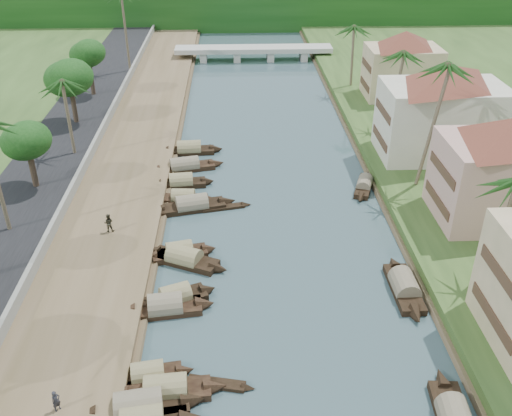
{
  "coord_description": "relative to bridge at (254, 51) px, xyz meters",
  "views": [
    {
      "loc": [
        -3.89,
        -30.41,
        28.29
      ],
      "look_at": [
        -1.97,
        15.09,
        2.0
      ],
      "focal_mm": 40.0,
      "sensor_mm": 36.0,
      "label": 1
    }
  ],
  "objects": [
    {
      "name": "ground",
      "position": [
        -0.0,
        -72.0,
        -1.72
      ],
      "size": [
        220.0,
        220.0,
        0.0
      ],
      "primitive_type": "plane",
      "color": "#384F54",
      "rests_on": "ground"
    },
    {
      "name": "left_bank",
      "position": [
        -16.0,
        -52.0,
        -1.32
      ],
      "size": [
        10.0,
        180.0,
        0.8
      ],
      "primitive_type": "cube",
      "color": "brown",
      "rests_on": "ground"
    },
    {
      "name": "right_bank",
      "position": [
        19.0,
        -52.0,
        -1.12
      ],
      "size": [
        16.0,
        180.0,
        1.2
      ],
      "primitive_type": "cube",
      "color": "#2B451B",
      "rests_on": "ground"
    },
    {
      "name": "road",
      "position": [
        -24.5,
        -52.0,
        -1.02
      ],
      "size": [
        8.0,
        180.0,
        1.4
      ],
      "primitive_type": "cube",
      "color": "black",
      "rests_on": "ground"
    },
    {
      "name": "retaining_wall",
      "position": [
        -20.2,
        -52.0,
        -0.37
      ],
      "size": [
        0.4,
        180.0,
        1.1
      ],
      "primitive_type": "cube",
      "color": "gray",
      "rests_on": "left_bank"
    },
    {
      "name": "treeline",
      "position": [
        -0.0,
        28.0,
        2.28
      ],
      "size": [
        120.0,
        14.0,
        8.0
      ],
      "color": "#123C10",
      "rests_on": "ground"
    },
    {
      "name": "bridge",
      "position": [
        0.0,
        0.0,
        0.0
      ],
      "size": [
        28.0,
        4.0,
        2.4
      ],
      "color": "#AEADA2",
      "rests_on": "ground"
    },
    {
      "name": "building_mid",
      "position": [
        19.99,
        -58.0,
        4.41
      ],
      "size": [
        14.11,
        14.11,
        9.7
      ],
      "color": "tan",
      "rests_on": "right_bank"
    },
    {
      "name": "building_far",
      "position": [
        18.99,
        -44.0,
        4.66
      ],
      "size": [
        15.59,
        15.59,
        10.2
      ],
      "color": "beige",
      "rests_on": "right_bank"
    },
    {
      "name": "building_distant",
      "position": [
        19.99,
        -24.0,
        4.16
      ],
      "size": [
        12.62,
        12.62,
        9.2
      ],
      "color": "beige",
      "rests_on": "right_bank"
    },
    {
      "name": "sampan_2",
      "position": [
        -8.49,
        -76.88,
        -1.31
      ],
      "size": [
        8.01,
        2.18,
        2.1
      ],
      "rotation": [
        0.0,
        0.0,
        0.07
      ],
      "color": "black",
      "rests_on": "ground"
    },
    {
      "name": "sampan_3",
      "position": [
        -10.0,
        -78.18,
        -1.3
      ],
      "size": [
        8.66,
        3.05,
        2.28
      ],
      "rotation": [
        0.0,
        0.0,
        0.16
      ],
      "color": "black",
      "rests_on": "ground"
    },
    {
      "name": "sampan_4",
      "position": [
        -9.78,
        -75.54,
        -1.32
      ],
      "size": [
        6.31,
        2.29,
        1.82
      ],
      "rotation": [
        0.0,
        0.0,
        0.16
      ],
      "color": "black",
      "rests_on": "ground"
    },
    {
      "name": "sampan_5",
      "position": [
        -8.6,
        -67.7,
        -1.31
      ],
      "size": [
        6.79,
        4.02,
        2.15
      ],
      "rotation": [
        0.0,
        0.0,
        0.38
      ],
      "color": "black",
      "rests_on": "ground"
    },
    {
      "name": "sampan_6",
      "position": [
        -9.28,
        -68.82,
        -1.31
      ],
      "size": [
        7.73,
        2.66,
        2.26
      ],
      "rotation": [
        0.0,
        0.0,
        0.12
      ],
      "color": "black",
      "rests_on": "ground"
    },
    {
      "name": "sampan_7",
      "position": [
        -8.29,
        -62.55,
        -1.31
      ],
      "size": [
        8.19,
        5.04,
        2.2
      ],
      "rotation": [
        0.0,
        0.0,
        -0.44
      ],
      "color": "black",
      "rests_on": "ground"
    },
    {
      "name": "sampan_8",
      "position": [
        -8.76,
        -61.59,
        -1.31
      ],
      "size": [
        6.77,
        3.02,
        2.07
      ],
      "rotation": [
        0.0,
        0.0,
        0.23
      ],
      "color": "black",
      "rests_on": "ground"
    },
    {
      "name": "sampan_9",
      "position": [
        -8.14,
        -53.46,
        -1.31
      ],
      "size": [
        9.21,
        3.79,
        2.28
      ],
      "rotation": [
        0.0,
        0.0,
        0.23
      ],
      "color": "black",
      "rests_on": "ground"
    },
    {
      "name": "sampan_10",
      "position": [
        -9.1,
        -51.85,
        -1.32
      ],
      "size": [
        6.84,
        1.87,
        1.91
      ],
      "rotation": [
        0.0,
        0.0,
        -0.06
      ],
      "color": "black",
      "rests_on": "ground"
    },
    {
      "name": "sampan_11",
      "position": [
        -9.55,
        -48.42,
        -1.31
      ],
      "size": [
        7.3,
        2.3,
        2.08
      ],
      "rotation": [
        0.0,
        0.0,
        0.1
      ],
      "color": "black",
      "rests_on": "ground"
    },
    {
      "name": "sampan_12",
      "position": [
        -9.45,
        -44.57,
        -1.31
      ],
      "size": [
        9.4,
        3.73,
        2.2
      ],
      "rotation": [
        0.0,
        0.0,
        0.23
      ],
      "color": "black",
      "rests_on": "ground"
    },
    {
      "name": "sampan_13",
      "position": [
        -9.2,
        -39.97,
        -1.31
      ],
      "size": [
        8.28,
        2.24,
        2.24
      ],
      "rotation": [
        0.0,
        0.0,
        0.06
      ],
      "color": "black",
      "rests_on": "ground"
    },
    {
      "name": "sampan_15",
      "position": [
        9.3,
        -67.17,
        -1.31
      ],
      "size": [
        2.03,
        8.46,
        2.26
      ],
      "rotation": [
        0.0,
        0.0,
        1.58
      ],
      "color": "black",
      "rests_on": "ground"
    },
    {
      "name": "sampan_16",
      "position": [
        9.73,
        -49.86,
        -1.32
      ],
      "size": [
        3.63,
        7.24,
        1.82
      ],
      "rotation": [
        0.0,
        0.0,
        1.23
      ],
      "color": "black",
      "rests_on": "ground"
    },
    {
      "name": "canoe_1",
      "position": [
        -5.34,
        -76.21,
        -1.62
      ],
      "size": [
        5.25,
        1.9,
        0.84
      ],
      "rotation": [
        0.0,
        0.0,
        -0.21
      ],
      "color": "black",
      "rests_on": "ground"
    },
    {
      "name": "canoe_2",
      "position": [
        -5.07,
        -53.45,
        -1.62
      ],
      "size": [
        5.84,
        2.03,
        0.84
      ],
      "rotation": [
        0.0,
        0.0,
        0.21
      ],
      "color": "black",
      "rests_on": "ground"
    },
    {
      "name": "palm_1",
      "position": [
        16.0,
        -66.94,
        7.62
      ],
      "size": [
        3.2,
        3.2,
        9.88
      ],
      "color": "brown",
      "rests_on": "ground"
    },
    {
      "name": "palm_2",
      "position": [
        15.0,
        -51.34,
        11.5
      ],
      "size": [
        3.2,
        3.2,
        13.89
      ],
      "color": "brown",
      "rests_on": "ground"
    },
    {
      "name": "palm_3",
      "position": [
        16.0,
        -35.43,
        8.54
      ],
      "size": [
        3.2,
        3.2,
        10.83
      ],
      "color": "brown",
      "rests_on": "ground"
    },
    {
      "name": "palm_6",
      "position": [
        -22.0,
        -42.43,
        7.79
      ],
      "size": [
        3.2,
        3.2,
        9.84
      ],
      "color": "brown",
      "rests_on": "ground"
    },
    {
      "name": "palm_7",
      "position": [
        14.0,
        -18.8,
        7.99
      ],
      "size": [
        3.2,
        3.2,
        10.25
      ],
      "color": "brown",
      "rests_on": "ground"
    },
    {
      "name": "tree_3",
      "position": [
        -24.0,
        -50.39,
        4.52
      ],
      "size": [
        4.37,
        4.37,
        6.74
      ],
      "color": "#463528",
      "rests_on": "ground"
    },
    {
      "name": "tree_4",
      "position": [
        -24.0,
        -32.73,
        5.33
      ],
      "size": [
        5.33,
        5.33,
        7.93
      ],
      "color": "#463528",
      "rests_on": "ground"
    },
    {
      "name": "tree_5",
      "position": [
        -24.0,
        -21.92,
        5.41
      ],
      "size": [
        4.4,
        4.4,
        7.67
      ],
      "color": "#463528",
      "rests_on": "ground"
    },
    {
      "name": "tree_6",
      "position": [
        24.0,
        -40.22,
        4.93
      ],
      "size": [
        4.64,
        4.64,
        7.46
      ],
      "color": "#463528",
      "rests_on": "ground"
    },
    {
      "name": "person_near",
      "position": [
        -14.73,
        -78.46,
        -0.18
      ],
      "size": [
        0.62,
        0.64,
        1.48
      ],
      "primitive_type": "imported",
      "rotation": [
        0.0,
        0.0,
        0.85
      ],
      "color": "#25252C",
      "rests_on": "left_bank"
    },
    {
      "name": "person_far",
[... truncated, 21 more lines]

